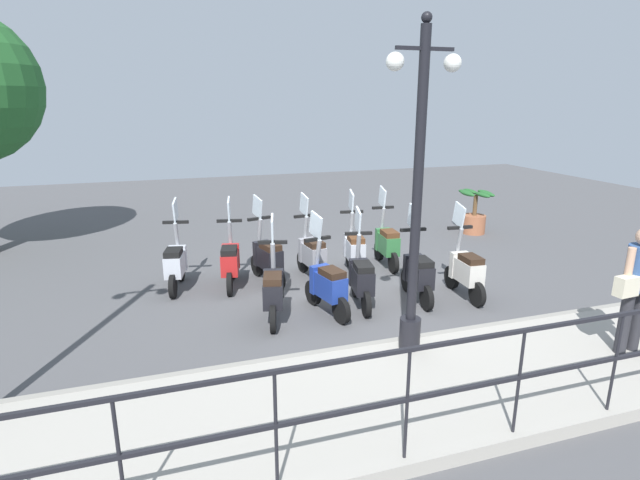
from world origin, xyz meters
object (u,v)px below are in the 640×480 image
object	(u,v)px
lamp_post_near	(416,215)
scooter_near_1	(418,272)
scooter_far_5	(176,263)
scooter_far_3	(267,257)
scooter_far_2	(312,254)
potted_palm	(474,215)
scooter_far_1	(354,249)
scooter_near_0	(465,270)
scooter_near_4	(273,290)
scooter_far_0	(387,243)
scooter_near_2	(361,278)
scooter_near_3	(327,284)
scooter_far_4	(230,261)
pedestrian_with_bag	(637,281)

from	to	relation	value
lamp_post_near	scooter_near_1	distance (m)	2.41
scooter_far_5	lamp_post_near	bearing A→B (deg)	-129.69
scooter_far_3	scooter_far_2	bearing A→B (deg)	-109.00
potted_palm	scooter_far_1	size ratio (longest dim) A/B	0.69
potted_palm	scooter_near_0	bearing A→B (deg)	143.60
scooter_near_1	scooter_near_4	distance (m)	2.40
scooter_near_4	scooter_far_0	bearing A→B (deg)	-42.28
scooter_near_2	scooter_near_4	xyz separation A→B (m)	(-0.08, 1.43, 0.00)
scooter_far_2	lamp_post_near	bearing A→B (deg)	179.24
scooter_near_3	lamp_post_near	bearing A→B (deg)	-174.02
scooter_near_3	scooter_near_4	distance (m)	0.83
scooter_far_1	scooter_far_0	bearing A→B (deg)	-67.48
potted_palm	scooter_far_5	size ratio (longest dim) A/B	0.69
scooter_far_0	scooter_far_5	distance (m)	3.98
scooter_far_4	scooter_near_4	bearing A→B (deg)	-153.98
scooter_far_5	pedestrian_with_bag	bearing A→B (deg)	-117.69
scooter_near_1	scooter_far_0	size ratio (longest dim) A/B	1.00
scooter_near_3	scooter_far_1	xyz separation A→B (m)	(1.61, -1.09, 0.00)
scooter_near_4	potted_palm	bearing A→B (deg)	-45.18
scooter_near_2	scooter_far_1	distance (m)	1.58
scooter_near_1	scooter_far_5	world-z (taller)	same
lamp_post_near	scooter_far_1	bearing A→B (deg)	-9.33
lamp_post_near	scooter_near_2	distance (m)	2.23
pedestrian_with_bag	scooter_near_4	bearing A→B (deg)	51.98
pedestrian_with_bag	scooter_near_2	distance (m)	3.67
scooter_far_3	scooter_near_1	bearing A→B (deg)	-140.92
scooter_far_5	scooter_far_3	bearing A→B (deg)	-83.82
scooter_near_4	scooter_far_5	size ratio (longest dim) A/B	1.00
scooter_far_1	lamp_post_near	bearing A→B (deg)	-179.67
scooter_far_2	scooter_far_3	world-z (taller)	same
pedestrian_with_bag	scooter_near_3	world-z (taller)	pedestrian_with_bag
scooter_near_1	pedestrian_with_bag	bearing A→B (deg)	-143.66
scooter_far_1	scooter_far_5	distance (m)	3.23
scooter_far_3	scooter_far_4	distance (m)	0.66
pedestrian_with_bag	scooter_near_4	size ratio (longest dim) A/B	1.03
scooter_near_4	scooter_far_2	xyz separation A→B (m)	(1.54, -1.06, 0.00)
pedestrian_with_bag	potted_palm	world-z (taller)	pedestrian_with_bag
scooter_far_1	scooter_far_3	bearing A→B (deg)	99.35
scooter_near_1	scooter_far_1	distance (m)	1.64
scooter_near_0	scooter_far_3	distance (m)	3.42
scooter_far_3	potted_palm	bearing A→B (deg)	-86.44
lamp_post_near	scooter_near_3	world-z (taller)	lamp_post_near
scooter_far_2	scooter_near_3	bearing A→B (deg)	165.06
pedestrian_with_bag	scooter_far_5	size ratio (longest dim) A/B	1.03
potted_palm	scooter_near_4	distance (m)	6.75
pedestrian_with_bag	scooter_far_5	world-z (taller)	pedestrian_with_bag
scooter_near_1	scooter_far_0	distance (m)	1.76
scooter_near_2	scooter_far_3	xyz separation A→B (m)	(1.52, 1.18, 0.00)
pedestrian_with_bag	scooter_far_1	xyz separation A→B (m)	(4.16, 1.99, -0.60)
scooter_far_3	scooter_far_4	world-z (taller)	same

